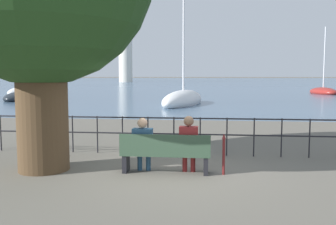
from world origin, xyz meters
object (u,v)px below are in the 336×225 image
object	(u,v)px
seated_person_right	(189,142)
harbor_lighthouse	(125,44)
park_bench	(165,154)
sailboat_3	(26,92)
sailboat_0	(22,96)
seated_person_left	(143,142)
sailboat_2	(323,92)
closed_umbrella	(224,152)
sailboat_4	(183,100)

from	to	relation	value
seated_person_right	harbor_lighthouse	size ratio (longest dim) A/B	0.05
park_bench	sailboat_3	xyz separation A→B (m)	(-20.25, 33.15, -0.14)
park_bench	sailboat_0	distance (m)	28.34
seated_person_left	sailboat_2	xyz separation A→B (m)	(14.85, 37.83, -0.42)
seated_person_left	closed_umbrella	xyz separation A→B (m)	(1.81, -0.04, -0.18)
harbor_lighthouse	seated_person_left	bearing A→B (deg)	-77.01
sailboat_4	harbor_lighthouse	world-z (taller)	harbor_lighthouse
park_bench	sailboat_3	world-z (taller)	sailboat_3
seated_person_left	harbor_lighthouse	bearing A→B (deg)	102.99
seated_person_right	sailboat_3	world-z (taller)	sailboat_3
sailboat_3	sailboat_2	bearing A→B (deg)	9.76
closed_umbrella	harbor_lighthouse	xyz separation A→B (m)	(-27.70, 112.23, 11.78)
park_bench	closed_umbrella	size ratio (longest dim) A/B	2.21
seated_person_left	seated_person_right	distance (m)	1.04
sailboat_3	closed_umbrella	bearing A→B (deg)	-55.03
seated_person_right	sailboat_0	xyz separation A→B (m)	(-16.27, 23.49, -0.40)
sailboat_0	sailboat_2	bearing A→B (deg)	18.02
park_bench	sailboat_4	size ratio (longest dim) A/B	0.16
seated_person_left	sailboat_0	xyz separation A→B (m)	(-15.23, 23.48, -0.37)
seated_person_left	closed_umbrella	distance (m)	1.82
park_bench	sailboat_4	distance (m)	19.78
sailboat_3	harbor_lighthouse	distance (m)	80.26
sailboat_2	sailboat_4	xyz separation A→B (m)	(-15.32, -18.15, 0.10)
sailboat_4	seated_person_right	bearing A→B (deg)	-73.52
park_bench	sailboat_2	world-z (taller)	sailboat_2
harbor_lighthouse	closed_umbrella	bearing A→B (deg)	-76.14
seated_person_right	sailboat_2	bearing A→B (deg)	69.95
seated_person_left	seated_person_right	world-z (taller)	seated_person_right
seated_person_right	sailboat_0	distance (m)	28.57
closed_umbrella	sailboat_3	bearing A→B (deg)	123.05
closed_umbrella	sailboat_2	xyz separation A→B (m)	(13.03, 37.87, -0.24)
sailboat_0	harbor_lighthouse	xyz separation A→B (m)	(-10.65, 88.71, 11.98)
seated_person_right	sailboat_2	size ratio (longest dim) A/B	0.16
park_bench	sailboat_3	bearing A→B (deg)	121.41
sailboat_2	harbor_lighthouse	world-z (taller)	harbor_lighthouse
seated_person_right	closed_umbrella	xyz separation A→B (m)	(0.78, -0.04, -0.20)
seated_person_left	sailboat_3	size ratio (longest dim) A/B	0.14
closed_umbrella	sailboat_0	world-z (taller)	sailboat_0
harbor_lighthouse	sailboat_3	bearing A→B (deg)	-85.55
sailboat_2	sailboat_4	size ratio (longest dim) A/B	0.66
park_bench	sailboat_4	world-z (taller)	sailboat_4
sailboat_0	sailboat_4	world-z (taller)	sailboat_0
park_bench	seated_person_right	world-z (taller)	seated_person_right
park_bench	sailboat_3	distance (m)	38.84
seated_person_left	seated_person_right	xyz separation A→B (m)	(1.04, -0.00, 0.03)
seated_person_right	sailboat_4	bearing A→B (deg)	94.39
seated_person_left	closed_umbrella	world-z (taller)	seated_person_left
park_bench	sailboat_2	bearing A→B (deg)	69.29
seated_person_right	seated_person_left	bearing A→B (deg)	179.95
seated_person_left	sailboat_0	world-z (taller)	sailboat_0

